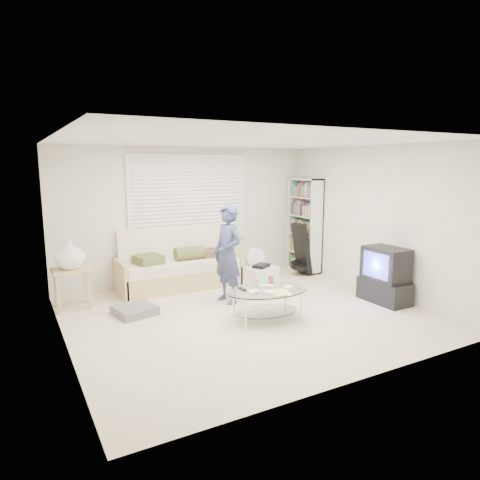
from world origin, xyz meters
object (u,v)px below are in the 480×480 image
tv_unit (385,276)px  coffee_table (267,296)px  futon_sofa (179,268)px  bookshelf (304,225)px

tv_unit → coffee_table: (-2.08, 0.21, -0.07)m
futon_sofa → bookshelf: 2.76m
tv_unit → bookshelf: bearing=86.9°
futon_sofa → coffee_table: futon_sofa is taller
futon_sofa → coffee_table: bearing=-77.8°
bookshelf → futon_sofa: bearing=177.1°
futon_sofa → bookshelf: bearing=-2.9°
coffee_table → futon_sofa: bearing=102.2°
bookshelf → coffee_table: (-2.21, -2.08, -0.59)m
futon_sofa → coffee_table: (0.48, -2.21, 0.01)m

